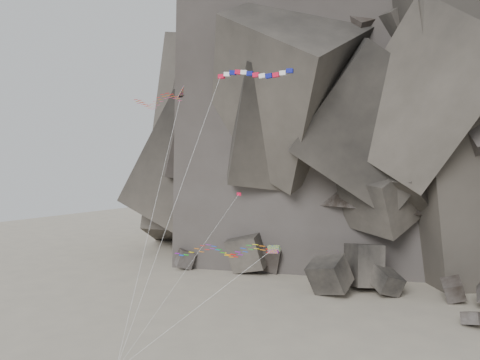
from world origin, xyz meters
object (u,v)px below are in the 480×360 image
Objects in this scene: delta_kite at (154,101)px; pennant_kite at (215,228)px; banner_kite at (252,76)px; parafoil_kite at (219,250)px.

pennant_kite is (13.32, -3.95, -15.56)m from delta_kite.
banner_kite is (17.37, -2.47, 1.22)m from delta_kite.
parafoil_kite is 0.85× the size of pennant_kite.
parafoil_kite is (-3.78, -1.15, -19.31)m from banner_kite.
delta_kite is 20.86m from pennant_kite.
banner_kite is at bearing -28.54° from delta_kite.
parafoil_kite is at bearing -35.36° from delta_kite.
delta_kite is 2.09× the size of parafoil_kite.
pennant_kite is (-0.28, -0.33, 2.53)m from parafoil_kite.
banner_kite reaches higher than delta_kite.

